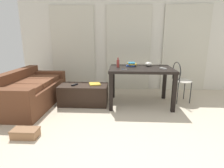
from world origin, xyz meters
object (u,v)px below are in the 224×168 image
object	(u,v)px
coffee_table	(84,94)
couch	(30,92)
bowl	(149,64)
scissors	(124,69)
shoebox	(25,133)
wire_chair	(179,77)
book_stack	(131,64)
craft_table	(141,73)
magazine	(95,84)
bottle_near	(118,63)
tv_remote_primary	(75,85)
tv_remote_on_table	(163,68)

from	to	relation	value
coffee_table	couch	bearing A→B (deg)	-172.91
bowl	scissors	distance (m)	0.68
shoebox	wire_chair	bearing A→B (deg)	32.49
shoebox	book_stack	bearing A→B (deg)	46.81
coffee_table	craft_table	xyz separation A→B (m)	(1.16, 0.07, 0.46)
magazine	shoebox	xyz separation A→B (m)	(-0.77, -1.42, -0.36)
craft_table	bottle_near	world-z (taller)	bottle_near
tv_remote_primary	magazine	world-z (taller)	tv_remote_primary
tv_remote_on_table	magazine	size ratio (longest dim) A/B	0.60
wire_chair	magazine	world-z (taller)	wire_chair
tv_remote_on_table	magazine	xyz separation A→B (m)	(-1.35, 0.12, -0.36)
craft_table	tv_remote_on_table	distance (m)	0.44
couch	shoebox	world-z (taller)	couch
wire_chair	book_stack	xyz separation A→B (m)	(-1.02, 0.01, 0.27)
wire_chair	bowl	bearing A→B (deg)	178.54
shoebox	tv_remote_on_table	bearing A→B (deg)	31.51
couch	bowl	bearing A→B (deg)	9.72
scissors	tv_remote_primary	bearing A→B (deg)	173.89
coffee_table	tv_remote_primary	world-z (taller)	tv_remote_primary
couch	magazine	size ratio (longest dim) A/B	7.13
magazine	shoebox	size ratio (longest dim) A/B	0.69
scissors	tv_remote_primary	size ratio (longest dim) A/B	0.64
bowl	magazine	distance (m)	1.20
scissors	craft_table	bearing A→B (deg)	32.03
couch	bowl	world-z (taller)	bowl
craft_table	magazine	xyz separation A→B (m)	(-0.94, -0.01, -0.24)
tv_remote_on_table	bowl	bearing A→B (deg)	92.55
bowl	shoebox	xyz separation A→B (m)	(-1.88, -1.63, -0.75)
couch	craft_table	size ratio (longest dim) A/B	1.40
craft_table	scissors	bearing A→B (deg)	-147.97
tv_remote_primary	craft_table	bearing A→B (deg)	29.44
coffee_table	craft_table	size ratio (longest dim) A/B	0.78
wire_chair	bottle_near	size ratio (longest dim) A/B	4.43
coffee_table	shoebox	world-z (taller)	coffee_table
tv_remote_on_table	scissors	size ratio (longest dim) A/B	1.44
wire_chair	tv_remote_on_table	size ratio (longest dim) A/B	5.79
bowl	tv_remote_on_table	xyz separation A→B (m)	(0.23, -0.34, -0.03)
wire_chair	coffee_table	bearing A→B (deg)	-172.48
craft_table	wire_chair	distance (m)	0.86
coffee_table	bowl	bearing A→B (deg)	11.80
tv_remote_primary	shoebox	world-z (taller)	tv_remote_primary
magazine	wire_chair	bearing A→B (deg)	-9.09
coffee_table	magazine	world-z (taller)	magazine
wire_chair	shoebox	size ratio (longest dim) A/B	2.41
coffee_table	magazine	distance (m)	0.32
wire_chair	book_stack	distance (m)	1.05
wire_chair	tv_remote_primary	distance (m)	2.19
couch	scissors	world-z (taller)	scissors
coffee_table	wire_chair	world-z (taller)	wire_chair
tv_remote_on_table	tv_remote_primary	size ratio (longest dim) A/B	0.92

